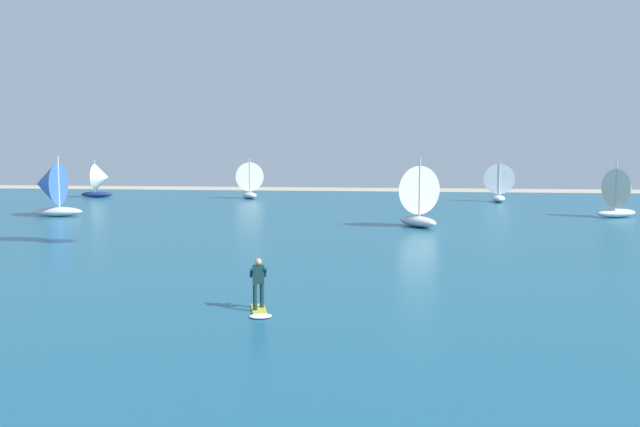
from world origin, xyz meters
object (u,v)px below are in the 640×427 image
(sailboat_heeled_over, at_px, (248,180))
(sailboat_far_left, at_px, (413,195))
(kitesurfer, at_px, (259,293))
(sailboat_outermost, at_px, (622,192))
(sailboat_mid_left, at_px, (49,189))
(sailboat_anchored_offshore, at_px, (101,180))
(sailboat_mid_right, at_px, (498,182))

(sailboat_heeled_over, bearing_deg, sailboat_far_left, -55.43)
(kitesurfer, distance_m, sailboat_far_left, 27.39)
(kitesurfer, distance_m, sailboat_outermost, 42.72)
(sailboat_mid_left, bearing_deg, sailboat_anchored_offshore, 109.61)
(sailboat_heeled_over, relative_size, sailboat_mid_right, 1.03)
(kitesurfer, distance_m, sailboat_mid_right, 57.40)
(sailboat_mid_right, bearing_deg, sailboat_mid_left, -147.10)
(kitesurfer, distance_m, sailboat_mid_left, 39.79)
(sailboat_heeled_over, height_order, sailboat_far_left, sailboat_heeled_over)
(sailboat_far_left, bearing_deg, sailboat_anchored_offshore, 143.91)
(sailboat_outermost, relative_size, sailboat_mid_right, 0.94)
(sailboat_outermost, distance_m, sailboat_anchored_offshore, 59.95)
(sailboat_mid_left, height_order, sailboat_outermost, sailboat_mid_left)
(sailboat_anchored_offshore, bearing_deg, sailboat_outermost, -18.56)
(sailboat_far_left, xyz_separation_m, sailboat_mid_right, (9.23, 28.74, -0.01))
(sailboat_anchored_offshore, bearing_deg, kitesurfer, -57.75)
(sailboat_far_left, bearing_deg, sailboat_outermost, 30.05)
(sailboat_mid_left, distance_m, sailboat_far_left, 30.65)
(sailboat_far_left, height_order, sailboat_mid_right, sailboat_far_left)
(sailboat_mid_left, relative_size, sailboat_anchored_offshore, 1.08)
(sailboat_heeled_over, height_order, sailboat_anchored_offshore, sailboat_heeled_over)
(sailboat_far_left, xyz_separation_m, sailboat_anchored_offshore, (-39.74, 28.97, -0.07))
(sailboat_mid_left, xyz_separation_m, sailboat_far_left, (30.50, -3.03, -0.10))
(sailboat_outermost, bearing_deg, sailboat_mid_right, 112.63)
(sailboat_outermost, bearing_deg, sailboat_mid_left, -171.80)
(kitesurfer, bearing_deg, sailboat_heeled_over, 105.94)
(sailboat_mid_left, bearing_deg, sailboat_outermost, 8.20)
(sailboat_heeled_over, relative_size, sailboat_anchored_offshore, 1.06)
(kitesurfer, height_order, sailboat_far_left, sailboat_far_left)
(kitesurfer, height_order, sailboat_mid_left, sailboat_mid_left)
(sailboat_mid_left, relative_size, sailboat_far_left, 1.04)
(kitesurfer, relative_size, sailboat_heeled_over, 0.40)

